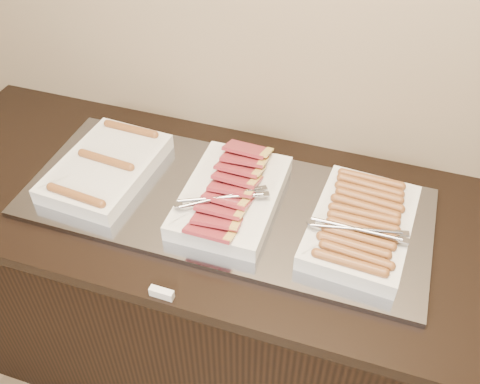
{
  "coord_description": "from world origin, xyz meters",
  "views": [
    {
      "loc": [
        0.4,
        1.06,
        2.02
      ],
      "look_at": [
        0.05,
        2.13,
        0.97
      ],
      "focal_mm": 40.0,
      "sensor_mm": 36.0,
      "label": 1
    }
  ],
  "objects_px": {
    "dish_right": "(361,225)",
    "dish_left": "(106,167)",
    "dish_center": "(231,195)",
    "counter": "(227,295)",
    "warming_tray": "(225,203)"
  },
  "relations": [
    {
      "from": "counter",
      "to": "dish_right",
      "type": "distance_m",
      "value": 0.64
    },
    {
      "from": "dish_right",
      "to": "dish_left",
      "type": "bearing_deg",
      "value": -176.37
    },
    {
      "from": "counter",
      "to": "dish_right",
      "type": "bearing_deg",
      "value": -0.45
    },
    {
      "from": "counter",
      "to": "dish_right",
      "type": "relative_size",
      "value": 5.01
    },
    {
      "from": "warming_tray",
      "to": "dish_right",
      "type": "height_order",
      "value": "dish_right"
    },
    {
      "from": "counter",
      "to": "dish_center",
      "type": "height_order",
      "value": "dish_center"
    },
    {
      "from": "warming_tray",
      "to": "dish_right",
      "type": "relative_size",
      "value": 2.92
    },
    {
      "from": "dish_left",
      "to": "dish_right",
      "type": "height_order",
      "value": "dish_right"
    },
    {
      "from": "dish_center",
      "to": "dish_right",
      "type": "xyz_separation_m",
      "value": [
        0.38,
        0.0,
        0.0
      ]
    },
    {
      "from": "warming_tray",
      "to": "dish_right",
      "type": "xyz_separation_m",
      "value": [
        0.4,
        -0.0,
        0.04
      ]
    },
    {
      "from": "dish_center",
      "to": "dish_right",
      "type": "height_order",
      "value": "dish_center"
    },
    {
      "from": "dish_left",
      "to": "dish_right",
      "type": "xyz_separation_m",
      "value": [
        0.79,
        -0.0,
        0.01
      ]
    },
    {
      "from": "dish_left",
      "to": "dish_right",
      "type": "distance_m",
      "value": 0.79
    },
    {
      "from": "counter",
      "to": "warming_tray",
      "type": "relative_size",
      "value": 1.72
    },
    {
      "from": "counter",
      "to": "dish_left",
      "type": "distance_m",
      "value": 0.63
    }
  ]
}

